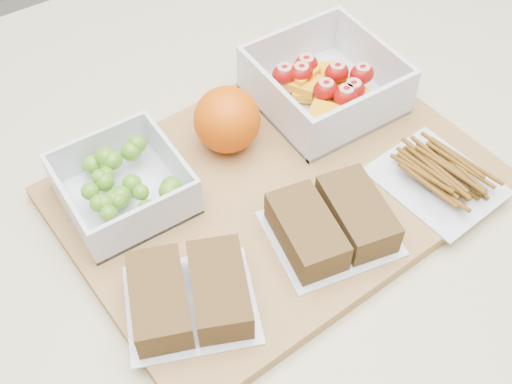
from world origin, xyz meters
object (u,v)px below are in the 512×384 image
(cutting_board, at_px, (277,188))
(orange, at_px, (227,120))
(sandwich_bag_center, at_px, (332,223))
(grape_container, at_px, (123,185))
(fruit_container, at_px, (324,86))
(sandwich_bag_left, at_px, (190,295))
(pretzel_bag, at_px, (439,173))

(cutting_board, relative_size, orange, 5.94)
(cutting_board, xyz_separation_m, sandwich_bag_center, (0.01, -0.08, 0.03))
(grape_container, height_order, orange, orange)
(grape_container, height_order, fruit_container, fruit_container)
(cutting_board, height_order, orange, orange)
(sandwich_bag_center, bearing_deg, fruit_container, 55.49)
(sandwich_bag_left, bearing_deg, orange, 49.09)
(fruit_container, xyz_separation_m, pretzel_bag, (0.03, -0.16, -0.01))
(grape_container, distance_m, sandwich_bag_center, 0.21)
(fruit_container, distance_m, pretzel_bag, 0.16)
(orange, xyz_separation_m, pretzel_bag, (0.15, -0.16, -0.02))
(grape_container, height_order, sandwich_bag_left, grape_container)
(sandwich_bag_left, bearing_deg, cutting_board, 27.71)
(orange, relative_size, sandwich_bag_center, 0.54)
(orange, distance_m, sandwich_bag_center, 0.16)
(sandwich_bag_left, bearing_deg, pretzel_bag, -2.57)
(sandwich_bag_center, relative_size, pretzel_bag, 1.01)
(fruit_container, xyz_separation_m, sandwich_bag_left, (-0.26, -0.15, -0.01))
(cutting_board, height_order, fruit_container, fruit_container)
(grape_container, distance_m, sandwich_bag_left, 0.14)
(orange, bearing_deg, sandwich_bag_center, -82.77)
(orange, height_order, sandwich_bag_center, orange)
(sandwich_bag_center, bearing_deg, sandwich_bag_left, 177.89)
(cutting_board, bearing_deg, sandwich_bag_left, -156.24)
(grape_container, xyz_separation_m, fruit_container, (0.25, 0.01, 0.00))
(sandwich_bag_left, relative_size, sandwich_bag_center, 1.09)
(fruit_container, height_order, sandwich_bag_center, fruit_container)
(grape_container, xyz_separation_m, sandwich_bag_left, (-0.00, -0.14, -0.00))
(orange, height_order, sandwich_bag_left, orange)
(sandwich_bag_center, bearing_deg, cutting_board, 95.08)
(sandwich_bag_center, xyz_separation_m, pretzel_bag, (0.13, -0.01, -0.00))
(grape_container, bearing_deg, pretzel_bag, -29.00)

